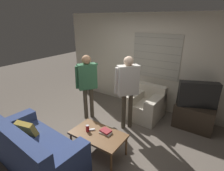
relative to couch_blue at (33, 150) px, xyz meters
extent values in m
plane|color=#665B51|center=(0.58, 1.14, -0.32)|extent=(16.00, 16.00, 0.00)
cube|color=beige|center=(0.58, 3.17, 0.95)|extent=(5.20, 0.06, 2.55)
cube|color=#A8A393|center=(0.87, 3.13, 1.16)|extent=(1.26, 0.02, 1.14)
cube|color=gray|center=(0.87, 3.12, 0.68)|extent=(1.24, 0.00, 0.01)
cube|color=gray|center=(0.87, 3.12, 0.87)|extent=(1.24, 0.00, 0.01)
cube|color=gray|center=(0.87, 3.12, 1.06)|extent=(1.24, 0.00, 0.01)
cube|color=gray|center=(0.87, 3.12, 1.25)|extent=(1.24, 0.00, 0.01)
cube|color=gray|center=(0.87, 3.12, 1.44)|extent=(1.24, 0.00, 0.01)
cube|color=gray|center=(0.87, 3.12, 1.63)|extent=(1.24, 0.00, 0.01)
cube|color=navy|center=(0.01, 0.06, -0.11)|extent=(1.85, 0.96, 0.43)
cube|color=navy|center=(-0.01, -0.26, 0.32)|extent=(1.81, 0.32, 0.43)
cube|color=navy|center=(-0.77, 0.11, 0.20)|extent=(0.29, 0.86, 0.19)
cube|color=navy|center=(0.79, 0.00, 0.20)|extent=(0.29, 0.86, 0.19)
cube|color=#B29338|center=(-0.30, 0.12, 0.21)|extent=(0.40, 0.30, 0.37)
cube|color=beige|center=(0.93, 2.53, -0.10)|extent=(0.82, 0.88, 0.43)
cube|color=beige|center=(0.94, 2.85, 0.30)|extent=(0.79, 0.24, 0.37)
cube|color=beige|center=(1.20, 2.52, 0.21)|extent=(0.28, 0.85, 0.19)
cube|color=beige|center=(0.66, 2.54, 0.21)|extent=(0.28, 0.85, 0.19)
cube|color=brown|center=(0.74, 0.84, 0.10)|extent=(0.99, 0.58, 0.04)
cylinder|color=brown|center=(0.28, 1.09, -0.12)|extent=(0.04, 0.04, 0.40)
cylinder|color=brown|center=(1.20, 1.09, -0.12)|extent=(0.04, 0.04, 0.40)
cylinder|color=brown|center=(0.28, 0.59, -0.12)|extent=(0.04, 0.04, 0.40)
cylinder|color=brown|center=(1.20, 0.59, -0.12)|extent=(0.04, 0.04, 0.40)
cube|color=#33281E|center=(2.05, 2.72, -0.04)|extent=(0.84, 0.48, 0.56)
cube|color=black|center=(2.05, 2.72, 0.52)|extent=(0.83, 0.50, 0.57)
cube|color=black|center=(2.01, 2.82, 0.52)|extent=(0.65, 0.28, 0.47)
cylinder|color=#4C4233|center=(-0.29, 1.65, 0.09)|extent=(0.10, 0.10, 0.81)
cylinder|color=#4C4233|center=(-0.21, 1.78, 0.09)|extent=(0.10, 0.10, 0.81)
cube|color=#336642|center=(-0.25, 1.71, 0.79)|extent=(0.41, 0.48, 0.61)
sphere|color=#A87A56|center=(-0.25, 1.71, 1.20)|extent=(0.22, 0.22, 0.22)
cylinder|color=#336642|center=(-0.42, 1.54, 0.78)|extent=(0.17, 0.14, 0.58)
cylinder|color=#336642|center=(-0.34, 2.06, 0.96)|extent=(0.51, 0.37, 0.28)
cube|color=black|center=(-0.57, 2.21, 0.85)|extent=(0.08, 0.07, 0.13)
cylinder|color=#4C4233|center=(0.71, 1.81, 0.11)|extent=(0.10, 0.10, 0.85)
cylinder|color=#4C4233|center=(0.82, 1.93, 0.11)|extent=(0.10, 0.10, 0.85)
cube|color=beige|center=(0.76, 1.87, 0.85)|extent=(0.45, 0.47, 0.64)
sphere|color=beige|center=(0.76, 1.87, 1.27)|extent=(0.20, 0.20, 0.20)
cylinder|color=beige|center=(0.57, 1.72, 0.84)|extent=(0.17, 0.16, 0.61)
cylinder|color=beige|center=(0.71, 2.24, 1.03)|extent=(0.49, 0.44, 0.30)
cube|color=white|center=(0.50, 2.42, 0.91)|extent=(0.08, 0.08, 0.13)
cube|color=beige|center=(0.86, 0.92, 0.13)|extent=(0.22, 0.14, 0.03)
cube|color=maroon|center=(0.84, 0.94, 0.16)|extent=(0.21, 0.17, 0.03)
cylinder|color=red|center=(0.54, 0.79, 0.18)|extent=(0.07, 0.07, 0.12)
cylinder|color=silver|center=(0.54, 0.79, 0.24)|extent=(0.06, 0.06, 0.00)
cube|color=white|center=(0.58, 0.85, 0.13)|extent=(0.12, 0.12, 0.02)
camera|label=1|loc=(2.43, -1.22, 2.09)|focal=28.00mm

